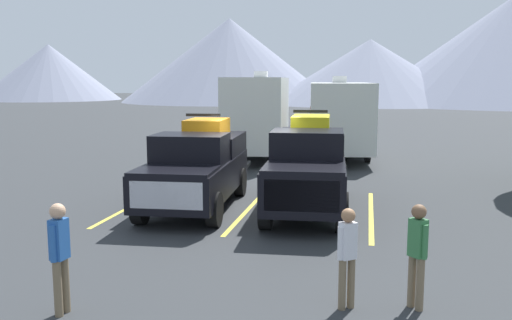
# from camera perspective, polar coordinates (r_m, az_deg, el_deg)

# --- Properties ---
(ground_plane) EXTENTS (240.00, 240.00, 0.00)m
(ground_plane) POSITION_cam_1_polar(r_m,az_deg,el_deg) (15.34, -0.46, -4.76)
(ground_plane) COLOR #2D3033
(pickup_truck_a) EXTENTS (2.37, 5.43, 2.53)m
(pickup_truck_a) POSITION_cam_1_polar(r_m,az_deg,el_deg) (15.12, -6.13, -0.56)
(pickup_truck_a) COLOR black
(pickup_truck_a) RESTS_ON ground
(pickup_truck_b) EXTENTS (2.32, 5.78, 2.64)m
(pickup_truck_b) POSITION_cam_1_polar(r_m,az_deg,el_deg) (14.75, 5.46, -0.47)
(pickup_truck_b) COLOR black
(pickup_truck_b) RESTS_ON ground
(lot_stripe_a) EXTENTS (0.12, 5.50, 0.01)m
(lot_stripe_a) POSITION_cam_1_polar(r_m,az_deg,el_deg) (15.97, -12.32, -4.42)
(lot_stripe_a) COLOR gold
(lot_stripe_a) RESTS_ON ground
(lot_stripe_b) EXTENTS (0.12, 5.50, 0.01)m
(lot_stripe_b) POSITION_cam_1_polar(r_m,az_deg,el_deg) (14.97, -0.77, -5.08)
(lot_stripe_b) COLOR gold
(lot_stripe_b) RESTS_ON ground
(lot_stripe_c) EXTENTS (0.12, 5.50, 0.01)m
(lot_stripe_c) POSITION_cam_1_polar(r_m,az_deg,el_deg) (14.65, 11.87, -5.56)
(lot_stripe_c) COLOR gold
(lot_stripe_c) RESTS_ON ground
(camper_trailer_a) EXTENTS (3.21, 9.07, 3.87)m
(camper_trailer_a) POSITION_cam_1_polar(r_m,az_deg,el_deg) (24.93, 0.28, 5.04)
(camper_trailer_a) COLOR silver
(camper_trailer_a) RESTS_ON ground
(camper_trailer_b) EXTENTS (3.15, 7.36, 3.64)m
(camper_trailer_b) POSITION_cam_1_polar(r_m,az_deg,el_deg) (24.20, 8.70, 4.56)
(camper_trailer_b) COLOR silver
(camper_trailer_b) RESTS_ON ground
(person_a) EXTENTS (0.30, 0.31, 1.64)m
(person_a) POSITION_cam_1_polar(r_m,az_deg,el_deg) (8.75, 16.42, -8.88)
(person_a) COLOR #726047
(person_a) RESTS_ON ground
(person_b) EXTENTS (0.23, 0.37, 1.70)m
(person_b) POSITION_cam_1_polar(r_m,az_deg,el_deg) (8.69, -19.73, -8.90)
(person_b) COLOR #726047
(person_b) RESTS_ON ground
(person_c) EXTENTS (0.30, 0.29, 1.58)m
(person_c) POSITION_cam_1_polar(r_m,az_deg,el_deg) (8.52, 9.48, -9.35)
(person_c) COLOR #726047
(person_c) RESTS_ON ground
(mountain_ridge) EXTENTS (132.34, 43.95, 15.64)m
(mountain_ridge) POSITION_cam_1_polar(r_m,az_deg,el_deg) (86.54, 19.82, 9.91)
(mountain_ridge) COLOR gray
(mountain_ridge) RESTS_ON ground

